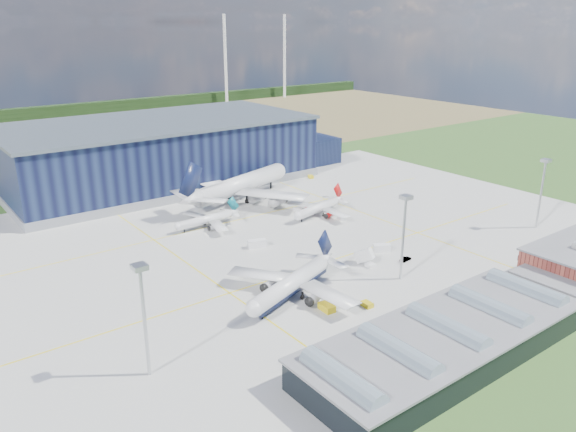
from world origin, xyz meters
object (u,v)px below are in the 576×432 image
at_px(light_mast_west, 143,302).
at_px(light_mast_east, 543,182).
at_px(airliner_navy, 291,276).
at_px(airliner_regional, 205,216).
at_px(car_a, 484,284).
at_px(light_mast_center, 404,224).
at_px(gse_van_a, 257,244).
at_px(gse_van_c, 469,290).
at_px(airstair, 364,259).
at_px(gse_tug_a, 327,307).
at_px(gse_cart_a, 341,218).
at_px(hangar, 165,154).
at_px(airliner_widebody, 241,175).
at_px(car_b, 406,259).
at_px(gse_van_b, 382,248).
at_px(airliner_red, 317,204).
at_px(gse_cart_b, 297,209).
at_px(gse_tug_c, 311,177).
at_px(gse_tug_b, 367,304).

xyz_separation_m(light_mast_west, light_mast_east, (135.00, 0.00, 0.00)).
xyz_separation_m(airliner_navy, airliner_regional, (7.95, 56.66, -2.06)).
bearing_deg(car_a, light_mast_center, 32.89).
bearing_deg(light_mast_east, gse_van_a, 153.83).
relative_size(gse_van_c, airstair, 0.94).
bearing_deg(gse_tug_a, gse_cart_a, 48.71).
distance_m(hangar, car_a, 142.45).
distance_m(airliner_widebody, airliner_regional, 31.71).
height_order(airliner_widebody, car_b, airliner_widebody).
bearing_deg(gse_van_b, airliner_red, 20.44).
xyz_separation_m(hangar, gse_cart_b, (19.98, -64.35, -10.99)).
distance_m(hangar, gse_van_a, 85.43).
bearing_deg(light_mast_east, gse_tug_a, -179.17).
bearing_deg(airliner_red, light_mast_center, 61.01).
xyz_separation_m(airliner_navy, airliner_red, (44.59, 43.41, -1.66)).
relative_size(light_mast_west, airstair, 4.61).
bearing_deg(gse_cart_b, airliner_navy, -168.69).
height_order(light_mast_center, car_a, light_mast_center).
bearing_deg(airstair, light_mast_east, -34.84).
relative_size(gse_tug_a, gse_van_a, 0.73).
bearing_deg(airliner_regional, light_mast_center, 106.20).
relative_size(airliner_red, gse_tug_c, 9.41).
bearing_deg(gse_tug_a, airstair, 32.54).
relative_size(airliner_regional, car_a, 7.25).
bearing_deg(gse_tug_b, car_b, 28.60).
bearing_deg(airliner_widebody, airliner_red, -88.70).
relative_size(airliner_navy, airliner_regional, 1.50).
distance_m(light_mast_west, gse_cart_a, 100.24).
height_order(airliner_red, airliner_widebody, airliner_widebody).
distance_m(gse_van_b, car_b, 8.87).
xyz_separation_m(light_mast_west, airstair, (69.27, 12.83, -13.83)).
relative_size(light_mast_east, gse_van_a, 4.20).
xyz_separation_m(gse_cart_a, car_b, (-8.81, -36.79, 0.02)).
relative_size(gse_tug_a, gse_van_b, 0.80).
bearing_deg(light_mast_center, airliner_red, 73.90).
height_order(airliner_red, car_b, airliner_red).
distance_m(airliner_navy, gse_tug_b, 19.34).
bearing_deg(airstair, airliner_widebody, 62.52).
distance_m(gse_tug_b, gse_tug_c, 115.78).
bearing_deg(gse_van_a, gse_cart_b, -37.94).
distance_m(gse_tug_c, car_a, 111.88).
distance_m(airliner_widebody, gse_tug_b, 91.90).
bearing_deg(airliner_red, airliner_regional, -32.79).
height_order(gse_cart_a, car_b, car_b).
distance_m(light_mast_east, airliner_regional, 109.05).
relative_size(light_mast_center, airliner_red, 0.83).
bearing_deg(gse_van_b, gse_tug_b, 157.37).
bearing_deg(gse_tug_c, airstair, -101.28).
bearing_deg(airliner_navy, gse_cart_a, -163.67).
height_order(airliner_widebody, gse_tug_a, airliner_widebody).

